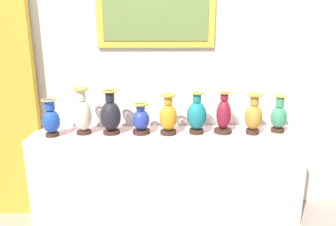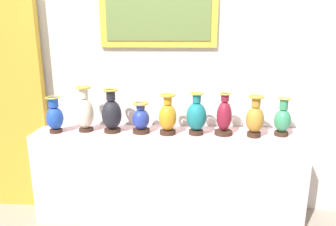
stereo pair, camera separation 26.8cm
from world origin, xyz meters
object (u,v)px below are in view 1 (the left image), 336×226
vase_teal (197,115)px  vase_burgundy (224,116)px  vase_ochre (253,116)px  vase_jade (279,117)px  vase_ivory (83,114)px  vase_amber (168,117)px  vase_cobalt (141,120)px  vase_sapphire (51,120)px  vase_onyx (111,115)px

vase_teal → vase_burgundy: 0.24m
vase_ochre → vase_jade: vase_ochre is taller
vase_ochre → vase_jade: 0.25m
vase_ivory → vase_jade: vase_ivory is taller
vase_ivory → vase_amber: bearing=-3.0°
vase_cobalt → vase_ochre: (0.99, -0.05, 0.04)m
vase_cobalt → vase_jade: bearing=-0.2°
vase_sapphire → vase_teal: 1.26m
vase_amber → vase_ochre: size_ratio=1.00×
vase_ivory → vase_ochre: (1.51, -0.07, -0.02)m
vase_onyx → vase_burgundy: 1.00m
vase_teal → vase_onyx: bearing=178.5°
vase_onyx → vase_cobalt: size_ratio=1.41×
vase_cobalt → vase_jade: 1.24m
vase_teal → vase_ivory: bearing=178.2°
vase_sapphire → vase_jade: vase_jade is taller
vase_ochre → vase_jade: size_ratio=1.08×
vase_onyx → vase_jade: vase_onyx is taller
vase_teal → vase_ochre: (0.50, -0.03, -0.00)m
vase_jade → vase_ivory: bearing=179.3°
vase_sapphire → vase_cobalt: (0.77, 0.04, -0.02)m
vase_cobalt → vase_burgundy: bearing=-0.6°
vase_cobalt → vase_teal: (0.49, -0.01, 0.04)m
vase_sapphire → vase_amber: (1.01, 0.02, 0.01)m
vase_cobalt → vase_burgundy: (0.74, -0.01, 0.03)m
vase_ochre → vase_sapphire: bearing=179.8°
vase_sapphire → vase_onyx: vase_onyx is taller
vase_sapphire → vase_onyx: (0.51, 0.05, 0.02)m
vase_teal → vase_jade: size_ratio=1.11×
vase_burgundy → vase_jade: 0.50m
vase_sapphire → vase_ochre: bearing=-0.2°
vase_sapphire → vase_teal: size_ratio=0.88×
vase_burgundy → vase_ochre: bearing=-9.1°
vase_amber → vase_jade: 1.00m
vase_jade → vase_cobalt: bearing=179.8°
vase_ivory → vase_onyx: vase_ivory is taller
vase_ivory → vase_onyx: (0.25, -0.01, -0.01)m
vase_amber → vase_onyx: bearing=176.8°
vase_sapphire → vase_jade: bearing=1.1°
vase_sapphire → vase_onyx: 0.51m
vase_teal → vase_ochre: bearing=-4.0°
vase_onyx → vase_jade: 1.50m
vase_sapphire → vase_teal: vase_teal is taller
vase_sapphire → vase_cobalt: size_ratio=1.17×
vase_onyx → vase_ochre: 1.26m
vase_burgundy → vase_ochre: vase_burgundy is taller
vase_ivory → vase_teal: vase_ivory is taller
vase_amber → vase_burgundy: 0.49m
vase_teal → vase_jade: vase_teal is taller
vase_ivory → vase_amber: (0.75, -0.04, -0.02)m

